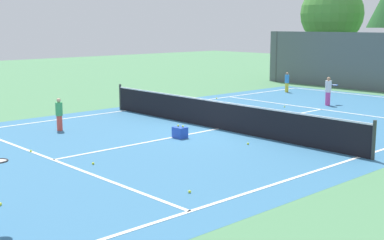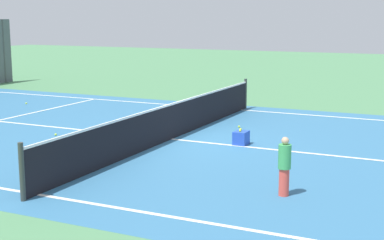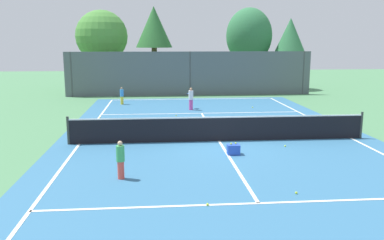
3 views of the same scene
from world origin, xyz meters
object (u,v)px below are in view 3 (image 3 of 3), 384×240
player_0 (122,96)px  tennis_ball_9 (285,146)px  player_3 (121,159)px  tennis_ball_6 (291,129)px  ball_crate (233,149)px  tennis_ball_0 (176,115)px  player_2 (191,98)px  tennis_ball_1 (100,117)px  tennis_ball_4 (253,107)px  tennis_ball_5 (296,193)px  tennis_ball_2 (189,125)px  tennis_ball_8 (208,204)px

player_0 → tennis_ball_9: bearing=-57.8°
player_3 → tennis_ball_6: size_ratio=17.20×
ball_crate → tennis_ball_0: (-1.66, 7.67, -0.15)m
tennis_ball_0 → player_3: bearing=-101.9°
player_0 → player_3: (1.13, -14.32, 0.02)m
player_3 → tennis_ball_0: size_ratio=17.20×
tennis_ball_6 → tennis_ball_9: size_ratio=1.00×
tennis_ball_6 → player_0: bearing=135.3°
player_2 → tennis_ball_1: player_2 is taller
player_3 → tennis_ball_4: (6.80, 12.25, -0.55)m
tennis_ball_1 → tennis_ball_5: size_ratio=1.00×
tennis_ball_5 → player_2: bearing=96.9°
player_2 → tennis_ball_2: player_2 is taller
player_3 → tennis_ball_1: player_3 is taller
tennis_ball_6 → player_2: bearing=125.4°
player_2 → tennis_ball_6: player_2 is taller
tennis_ball_0 → tennis_ball_8: 12.12m
player_3 → player_0: bearing=94.5°
player_2 → tennis_ball_8: bearing=-93.2°
tennis_ball_0 → tennis_ball_8: same height
player_0 → tennis_ball_5: size_ratio=16.48×
player_3 → tennis_ball_0: 10.16m
ball_crate → tennis_ball_1: size_ratio=6.61×
tennis_ball_4 → tennis_ball_0: bearing=-153.8°
player_3 → tennis_ball_8: player_3 is taller
tennis_ball_0 → tennis_ball_6: bearing=-37.0°
player_0 → tennis_ball_1: player_0 is taller
player_2 → ball_crate: (0.70, -9.62, -0.49)m
tennis_ball_6 → tennis_ball_0: bearing=143.0°
player_2 → tennis_ball_1: (-4.95, -2.20, -0.64)m
tennis_ball_5 → tennis_ball_6: same height
player_0 → tennis_ball_6: (8.26, -8.19, -0.52)m
player_2 → tennis_ball_0: (-0.96, -1.95, -0.64)m
tennis_ball_1 → tennis_ball_2: (4.47, -2.25, 0.00)m
tennis_ball_9 → tennis_ball_5: bearing=-104.4°
tennis_ball_8 → ball_crate: bearing=71.7°
tennis_ball_5 → tennis_ball_9: size_ratio=1.00×
player_0 → tennis_ball_4: (7.93, -2.07, -0.52)m
tennis_ball_0 → tennis_ball_9: size_ratio=1.00×
tennis_ball_6 → tennis_ball_8: bearing=-120.4°
player_2 → player_0: bearing=149.8°
tennis_ball_9 → tennis_ball_4: bearing=84.4°
tennis_ball_8 → tennis_ball_4: bearing=72.6°
ball_crate → tennis_ball_2: bearing=102.9°
tennis_ball_2 → tennis_ball_5: 9.31m
player_3 → tennis_ball_4: size_ratio=17.20×
tennis_ball_4 → tennis_ball_9: same height
tennis_ball_5 → tennis_ball_8: size_ratio=1.00×
tennis_ball_1 → player_2: bearing=23.9°
tennis_ball_0 → tennis_ball_5: (2.60, -11.56, 0.00)m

